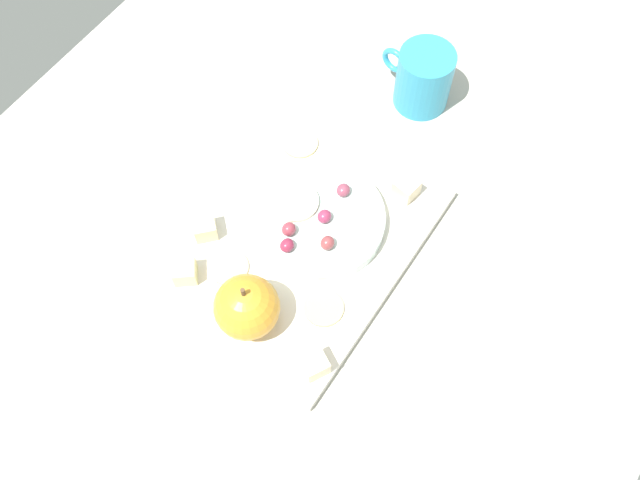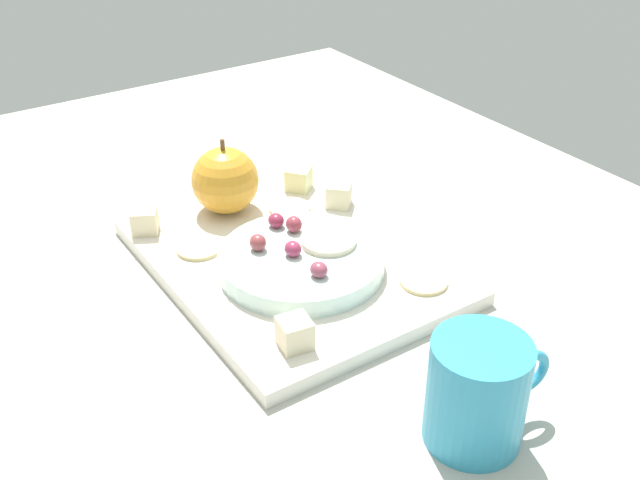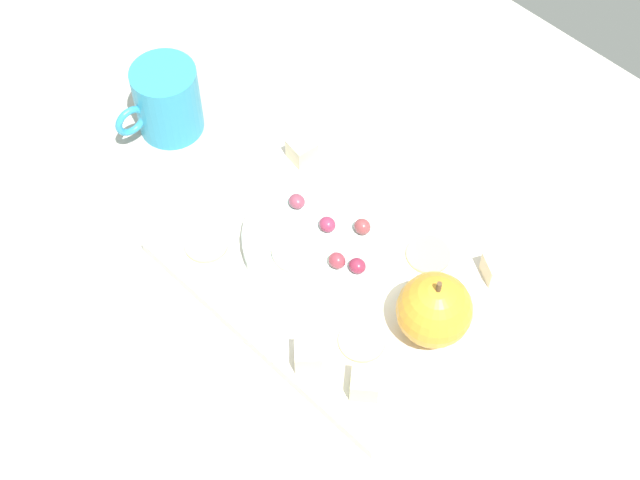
# 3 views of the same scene
# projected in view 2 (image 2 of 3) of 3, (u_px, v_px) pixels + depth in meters

# --- Properties ---
(table) EXTENTS (1.27, 0.93, 0.03)m
(table) POSITION_uv_depth(u_px,v_px,m) (306.00, 293.00, 0.78)
(table) COLOR #AEACA1
(table) RESTS_ON ground
(platter) EXTENTS (0.34, 0.26, 0.02)m
(platter) POSITION_uv_depth(u_px,v_px,m) (290.00, 261.00, 0.79)
(platter) COLOR silver
(platter) RESTS_ON table
(serving_dish) EXTENTS (0.17, 0.17, 0.02)m
(serving_dish) POSITION_uv_depth(u_px,v_px,m) (304.00, 263.00, 0.76)
(serving_dish) COLOR silver
(serving_dish) RESTS_ON platter
(apple_whole) EXTENTS (0.08, 0.08, 0.08)m
(apple_whole) POSITION_uv_depth(u_px,v_px,m) (225.00, 180.00, 0.85)
(apple_whole) COLOR orange
(apple_whole) RESTS_ON platter
(apple_stem) EXTENTS (0.01, 0.01, 0.01)m
(apple_stem) POSITION_uv_depth(u_px,v_px,m) (222.00, 144.00, 0.83)
(apple_stem) COLOR brown
(apple_stem) RESTS_ON apple_whole
(cheese_cube_0) EXTENTS (0.04, 0.04, 0.03)m
(cheese_cube_0) POSITION_uv_depth(u_px,v_px,m) (339.00, 195.00, 0.87)
(cheese_cube_0) COLOR beige
(cheese_cube_0) RESTS_ON platter
(cheese_cube_1) EXTENTS (0.04, 0.04, 0.03)m
(cheese_cube_1) POSITION_uv_depth(u_px,v_px,m) (145.00, 221.00, 0.82)
(cheese_cube_1) COLOR beige
(cheese_cube_1) RESTS_ON platter
(cheese_cube_2) EXTENTS (0.04, 0.04, 0.03)m
(cheese_cube_2) POSITION_uv_depth(u_px,v_px,m) (299.00, 179.00, 0.91)
(cheese_cube_2) COLOR beige
(cheese_cube_2) RESTS_ON platter
(cheese_cube_3) EXTENTS (0.03, 0.03, 0.03)m
(cheese_cube_3) POSITION_uv_depth(u_px,v_px,m) (295.00, 333.00, 0.65)
(cheese_cube_3) COLOR beige
(cheese_cube_3) RESTS_ON platter
(cracker_0) EXTENTS (0.05, 0.05, 0.00)m
(cracker_0) POSITION_uv_depth(u_px,v_px,m) (424.00, 281.00, 0.74)
(cracker_0) COLOR #E2C689
(cracker_0) RESTS_ON platter
(cracker_1) EXTENTS (0.05, 0.05, 0.00)m
(cracker_1) POSITION_uv_depth(u_px,v_px,m) (199.00, 248.00, 0.79)
(cracker_1) COLOR #D1BC7F
(cracker_1) RESTS_ON platter
(cracker_2) EXTENTS (0.05, 0.05, 0.00)m
(cracker_2) POSITION_uv_depth(u_px,v_px,m) (290.00, 208.00, 0.87)
(cracker_2) COLOR #D5B38B
(cracker_2) RESTS_ON platter
(grape_0) EXTENTS (0.02, 0.02, 0.02)m
(grape_0) POSITION_uv_depth(u_px,v_px,m) (258.00, 242.00, 0.75)
(grape_0) COLOR #903E41
(grape_0) RESTS_ON serving_dish
(grape_1) EXTENTS (0.02, 0.02, 0.02)m
(grape_1) POSITION_uv_depth(u_px,v_px,m) (294.00, 224.00, 0.78)
(grape_1) COLOR #943643
(grape_1) RESTS_ON serving_dish
(grape_2) EXTENTS (0.02, 0.02, 0.02)m
(grape_2) POSITION_uv_depth(u_px,v_px,m) (274.00, 221.00, 0.79)
(grape_2) COLOR maroon
(grape_2) RESTS_ON serving_dish
(grape_3) EXTENTS (0.02, 0.02, 0.01)m
(grape_3) POSITION_uv_depth(u_px,v_px,m) (319.00, 270.00, 0.71)
(grape_3) COLOR #903F53
(grape_3) RESTS_ON serving_dish
(grape_4) EXTENTS (0.02, 0.02, 0.02)m
(grape_4) POSITION_uv_depth(u_px,v_px,m) (293.00, 249.00, 0.74)
(grape_4) COLOR #983051
(grape_4) RESTS_ON serving_dish
(apple_slice_0) EXTENTS (0.06, 0.06, 0.01)m
(apple_slice_0) POSITION_uv_depth(u_px,v_px,m) (331.00, 242.00, 0.76)
(apple_slice_0) COLOR beige
(apple_slice_0) RESTS_ON serving_dish
(cup) EXTENTS (0.08, 0.11, 0.09)m
(cup) POSITION_uv_depth(u_px,v_px,m) (478.00, 392.00, 0.57)
(cup) COLOR #3096BD
(cup) RESTS_ON table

